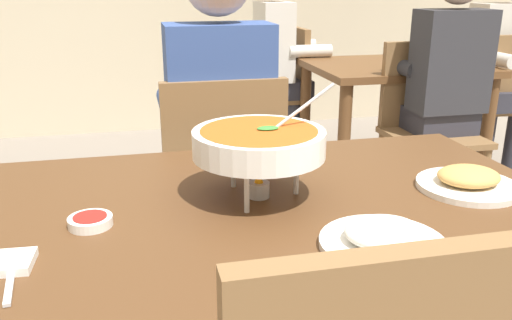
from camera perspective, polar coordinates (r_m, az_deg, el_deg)
name	(u,v)px	position (r m, az deg, el deg)	size (l,w,h in m)	color
dining_table_main	(270,242)	(1.27, 1.53, -8.64)	(1.36, 0.85, 0.73)	#51331C
chair_diner_main	(221,182)	(1.96, -3.69, -2.33)	(0.44, 0.44, 0.90)	brown
diner_main	(218,116)	(1.92, -3.99, 4.62)	(0.40, 0.45, 1.31)	#2D2D38
curry_bowl	(259,144)	(1.21, 0.32, 1.74)	(0.33, 0.30, 0.26)	silver
rice_plate	(383,238)	(1.04, 13.34, -8.07)	(0.24, 0.24, 0.06)	white
appetizer_plate	(468,181)	(1.39, 21.52, -2.09)	(0.24, 0.24, 0.06)	white
sauce_dish	(90,221)	(1.16, -17.13, -6.18)	(0.09, 0.09, 0.02)	white
spoon_utensil	(11,278)	(1.01, -24.54, -11.31)	(0.01, 0.17, 0.01)	silver
dining_table_far	(393,85)	(3.39, 14.30, 7.71)	(1.00, 0.80, 0.73)	brown
chair_bg_left	(495,98)	(3.67, 23.96, 6.06)	(0.48, 0.48, 0.90)	brown
chair_bg_middle	(426,119)	(2.98, 17.50, 4.19)	(0.44, 0.44, 0.90)	brown
chair_bg_right	(282,86)	(3.75, 2.73, 7.86)	(0.45, 0.45, 0.90)	brown
patron_bg_left	(503,58)	(3.68, 24.65, 9.74)	(0.40, 0.45, 1.31)	#2D2D38
patron_bg_middle	(445,75)	(2.92, 19.37, 8.48)	(0.40, 0.45, 1.31)	#2D2D38
patron_bg_right	(279,52)	(3.64, 2.46, 11.31)	(0.45, 0.40, 1.31)	#2D2D38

